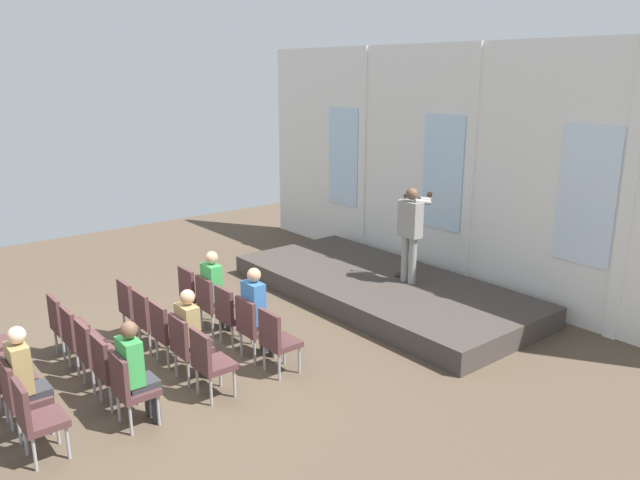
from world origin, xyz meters
The scene contains 28 objects.
ground_plane centered at (0.00, 0.00, 0.00)m, with size 16.27×16.27×0.00m, color brown.
rear_partition centered at (0.03, 6.25, 2.28)m, with size 10.85×0.14×4.57m.
stage_platform centered at (0.00, 4.63, 0.19)m, with size 5.81×2.66×0.38m, color #3F3833.
speaker centered at (0.42, 4.89, 1.38)m, with size 0.50×0.69×1.72m.
mic_stand centered at (0.12, 5.05, 0.71)m, with size 0.28×0.28×1.56m.
chair_r0_c0 centered at (-1.21, 1.43, 0.53)m, with size 0.46×0.44×0.94m.
chair_r0_c1 centered at (-0.60, 1.43, 0.53)m, with size 0.46×0.44×0.94m.
audience_r0_c1 centered at (-0.60, 1.51, 0.75)m, with size 0.36×0.39×1.35m.
chair_r0_c2 centered at (0.00, 1.43, 0.53)m, with size 0.46×0.44×0.94m.
chair_r0_c3 centered at (0.60, 1.43, 0.53)m, with size 0.46×0.44×0.94m.
audience_r0_c3 centered at (0.60, 1.51, 0.76)m, with size 0.36×0.39×1.38m.
chair_r0_c4 centered at (1.21, 1.43, 0.53)m, with size 0.46×0.44×0.94m.
chair_r1_c0 centered at (-1.21, 0.39, 0.53)m, with size 0.46×0.44×0.94m.
chair_r1_c1 centered at (-0.60, 0.39, 0.53)m, with size 0.46×0.44×0.94m.
chair_r1_c2 centered at (0.00, 0.39, 0.53)m, with size 0.46×0.44×0.94m.
chair_r1_c3 centered at (0.60, 0.39, 0.53)m, with size 0.46×0.44×0.94m.
audience_r1_c3 centered at (0.60, 0.47, 0.72)m, with size 0.36×0.39×1.29m.
chair_r1_c4 centered at (1.21, 0.39, 0.53)m, with size 0.46×0.44×0.94m.
chair_r2_c0 centered at (-1.21, -0.66, 0.53)m, with size 0.46×0.44×0.94m.
chair_r2_c1 centered at (-0.60, -0.66, 0.53)m, with size 0.46×0.44×0.94m.
chair_r2_c2 centered at (0.00, -0.66, 0.53)m, with size 0.46×0.44×0.94m.
chair_r2_c3 centered at (0.60, -0.66, 0.53)m, with size 0.46×0.44×0.94m.
chair_r2_c4 centered at (1.21, -0.66, 0.53)m, with size 0.46×0.44×0.94m.
audience_r2_c4 centered at (1.21, -0.58, 0.73)m, with size 0.36×0.39×1.32m.
chair_r3_c2 centered at (0.00, -1.70, 0.53)m, with size 0.46×0.44×0.94m.
chair_r3_c3 centered at (0.60, -1.70, 0.53)m, with size 0.46×0.44×0.94m.
audience_r3_c3 centered at (0.60, -1.62, 0.74)m, with size 0.36×0.39×1.34m.
chair_r3_c4 centered at (1.21, -1.70, 0.53)m, with size 0.46×0.44×0.94m.
Camera 1 is at (7.65, -3.02, 4.08)m, focal length 34.74 mm.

